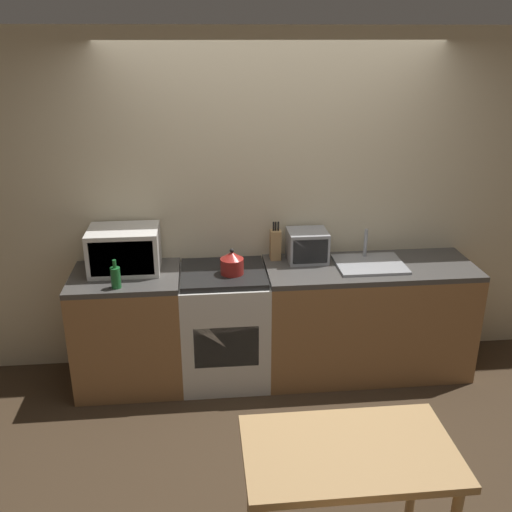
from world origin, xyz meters
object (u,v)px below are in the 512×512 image
(microwave, at_px, (124,250))
(dining_table, at_px, (348,466))
(stove_range, at_px, (224,325))
(toaster_oven, at_px, (307,246))
(bottle, at_px, (116,277))
(kettle, at_px, (232,263))

(microwave, xyz_separation_m, dining_table, (1.22, -1.90, -0.42))
(stove_range, height_order, microwave, microwave)
(toaster_oven, relative_size, dining_table, 0.30)
(bottle, bearing_deg, stove_range, 16.30)
(toaster_oven, bearing_deg, stove_range, -166.75)
(microwave, distance_m, bottle, 0.33)
(kettle, height_order, bottle, bottle)
(toaster_oven, height_order, dining_table, toaster_oven)
(bottle, distance_m, dining_table, 2.05)
(stove_range, bearing_deg, toaster_oven, 13.25)
(stove_range, relative_size, kettle, 4.63)
(bottle, xyz_separation_m, dining_table, (1.25, -1.59, -0.34))
(dining_table, bearing_deg, bottle, 128.26)
(stove_range, distance_m, microwave, 0.95)
(stove_range, distance_m, bottle, 0.94)
(bottle, relative_size, dining_table, 0.21)
(dining_table, bearing_deg, toaster_oven, 85.50)
(stove_range, relative_size, microwave, 1.77)
(microwave, height_order, dining_table, microwave)
(kettle, relative_size, toaster_oven, 0.65)
(stove_range, distance_m, toaster_oven, 0.88)
(toaster_oven, bearing_deg, dining_table, -94.50)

